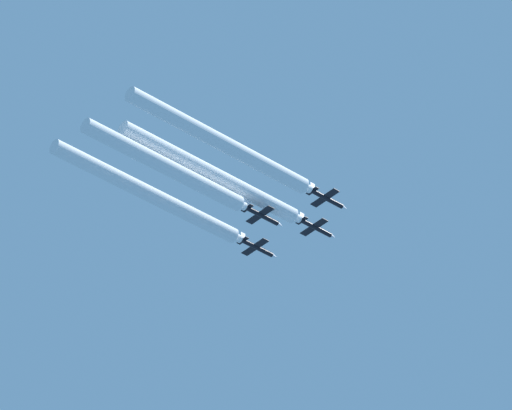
{
  "coord_description": "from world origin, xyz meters",
  "views": [
    {
      "loc": [
        240.5,
        -217.67,
        1.61
      ],
      "look_at": [
        -0.33,
        -9.84,
        238.18
      ],
      "focal_mm": 129.81,
      "sensor_mm": 36.0,
      "label": 1
    }
  ],
  "objects_px": {
    "jet_left_wingman": "(258,248)",
    "jet_right_wingman": "(328,199)",
    "jet_slot": "(263,216)",
    "jet_lead": "(317,228)"
  },
  "relations": [
    {
      "from": "jet_left_wingman",
      "to": "jet_right_wingman",
      "type": "bearing_deg",
      "value": -1.25
    },
    {
      "from": "jet_left_wingman",
      "to": "jet_slot",
      "type": "bearing_deg",
      "value": -36.66
    },
    {
      "from": "jet_left_wingman",
      "to": "jet_right_wingman",
      "type": "distance_m",
      "value": 23.45
    },
    {
      "from": "jet_right_wingman",
      "to": "jet_slot",
      "type": "height_order",
      "value": "jet_right_wingman"
    },
    {
      "from": "jet_left_wingman",
      "to": "jet_slot",
      "type": "distance_m",
      "value": 15.06
    },
    {
      "from": "jet_lead",
      "to": "jet_right_wingman",
      "type": "xyz_separation_m",
      "value": [
        11.52,
        -7.36,
        -2.08
      ]
    },
    {
      "from": "jet_left_wingman",
      "to": "jet_right_wingman",
      "type": "relative_size",
      "value": 1.0
    },
    {
      "from": "jet_slot",
      "to": "jet_right_wingman",
      "type": "bearing_deg",
      "value": 36.15
    },
    {
      "from": "jet_right_wingman",
      "to": "jet_slot",
      "type": "distance_m",
      "value": 14.39
    },
    {
      "from": "jet_lead",
      "to": "jet_slot",
      "type": "bearing_deg",
      "value": -89.88
    }
  ]
}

